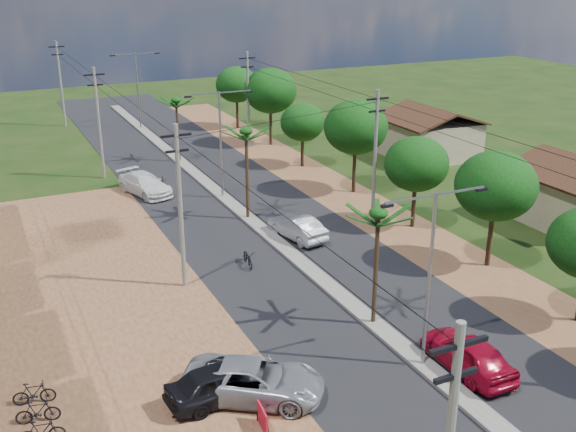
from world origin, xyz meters
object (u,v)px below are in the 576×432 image
object	(u,v)px
car_red_near	(468,354)
moto_rider_east	(449,354)
roadside_sign	(263,419)
car_silver_mid	(297,228)
car_white_far	(145,185)
car_parked_dark	(221,383)
car_parked_silver	(254,381)

from	to	relation	value
car_red_near	moto_rider_east	world-z (taller)	car_red_near
moto_rider_east	roadside_sign	size ratio (longest dim) A/B	1.38
car_silver_mid	roadside_sign	bearing A→B (deg)	50.07
car_white_far	car_parked_dark	world-z (taller)	car_white_far
moto_rider_east	roadside_sign	bearing A→B (deg)	3.29
car_white_far	roadside_sign	size ratio (longest dim) A/B	4.65
moto_rider_east	roadside_sign	world-z (taller)	roadside_sign
roadside_sign	moto_rider_east	bearing A→B (deg)	10.14
roadside_sign	car_parked_silver	bearing A→B (deg)	81.85
car_white_far	roadside_sign	xyz separation A→B (m)	(-3.00, -29.30, -0.30)
car_white_far	car_parked_dark	size ratio (longest dim) A/B	1.19
car_parked_silver	car_white_far	bearing A→B (deg)	28.09
car_silver_mid	moto_rider_east	xyz separation A→B (m)	(-0.30, -15.67, -0.34)
car_silver_mid	car_parked_silver	distance (m)	16.94
car_red_near	car_parked_silver	world-z (taller)	car_red_near
car_red_near	roadside_sign	distance (m)	9.51
car_white_far	car_parked_dark	distance (m)	27.11
car_silver_mid	car_parked_dark	bearing A→B (deg)	43.83
car_red_near	car_parked_silver	distance (m)	9.25
car_red_near	roadside_sign	bearing A→B (deg)	-1.19
car_silver_mid	car_parked_silver	bearing A→B (deg)	48.16
car_red_near	car_parked_silver	xyz separation A→B (m)	(-9.00, 2.16, -0.03)
car_parked_dark	roadside_sign	size ratio (longest dim) A/B	3.91
car_silver_mid	moto_rider_east	size ratio (longest dim) A/B	2.88
car_parked_silver	car_red_near	bearing A→B (deg)	-70.16
roadside_sign	car_silver_mid	bearing A→B (deg)	65.84
car_red_near	car_parked_dark	xyz separation A→B (m)	(-10.25, 2.62, -0.05)
car_parked_silver	roadside_sign	world-z (taller)	car_parked_silver
car_red_near	moto_rider_east	size ratio (longest dim) A/B	3.02
car_silver_mid	roadside_sign	xyz separation A→B (m)	(-9.50, -16.34, -0.28)
car_parked_dark	moto_rider_east	bearing A→B (deg)	-105.02
car_white_far	car_parked_dark	xyz separation A→B (m)	(-3.75, -26.85, -0.01)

